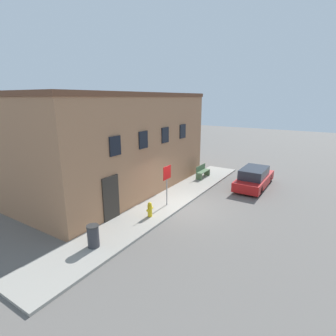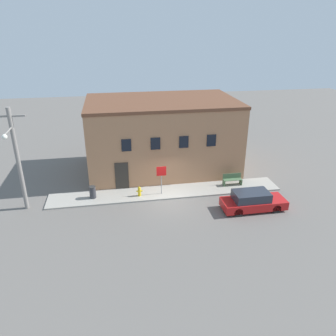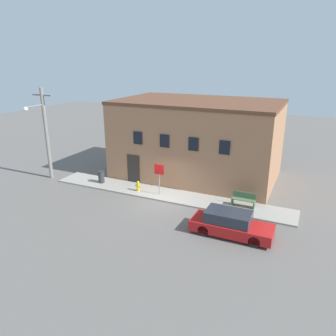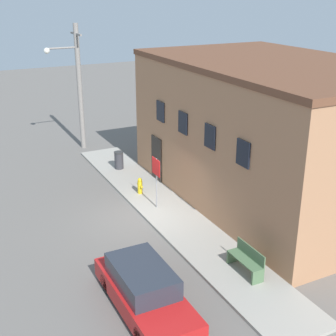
# 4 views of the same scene
# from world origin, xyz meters

# --- Properties ---
(ground_plane) EXTENTS (80.00, 80.00, 0.00)m
(ground_plane) POSITION_xyz_m (0.00, 0.00, 0.00)
(ground_plane) COLOR #66605B
(sidewalk) EXTENTS (17.05, 2.18, 0.11)m
(sidewalk) POSITION_xyz_m (0.00, 1.09, 0.06)
(sidewalk) COLOR #9E998E
(sidewalk) RESTS_ON ground
(brick_building) EXTENTS (12.15, 7.56, 5.95)m
(brick_building) POSITION_xyz_m (0.44, 5.89, 2.98)
(brick_building) COLOR #A87551
(brick_building) RESTS_ON ground
(fire_hydrant) EXTENTS (0.46, 0.22, 0.73)m
(fire_hydrant) POSITION_xyz_m (-2.01, 0.77, 0.47)
(fire_hydrant) COLOR gold
(fire_hydrant) RESTS_ON sidewalk
(stop_sign) EXTENTS (0.70, 0.06, 2.15)m
(stop_sign) POSITION_xyz_m (-0.39, 0.82, 1.62)
(stop_sign) COLOR gray
(stop_sign) RESTS_ON sidewalk
(bench) EXTENTS (1.45, 0.44, 0.89)m
(bench) POSITION_xyz_m (5.21, 1.36, 0.54)
(bench) COLOR #4C6B47
(bench) RESTS_ON sidewalk
(trash_bin) EXTENTS (0.47, 0.47, 0.88)m
(trash_bin) POSITION_xyz_m (-5.31, 1.05, 0.56)
(trash_bin) COLOR #333338
(trash_bin) RESTS_ON sidewalk
(utility_pole) EXTENTS (1.80, 1.93, 6.94)m
(utility_pole) POSITION_xyz_m (-9.69, 0.41, 3.73)
(utility_pole) COLOR gray
(utility_pole) RESTS_ON ground
(parked_car) EXTENTS (4.28, 1.61, 1.33)m
(parked_car) POSITION_xyz_m (5.30, -2.26, 0.63)
(parked_car) COLOR black
(parked_car) RESTS_ON ground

